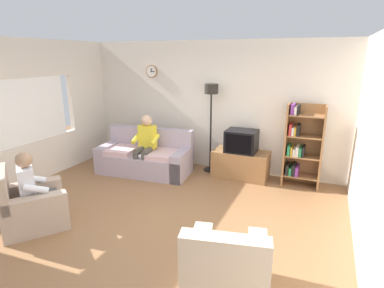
{
  "coord_description": "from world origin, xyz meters",
  "views": [
    {
      "loc": [
        2.27,
        -3.57,
        2.4
      ],
      "look_at": [
        0.26,
        1.04,
        0.95
      ],
      "focal_mm": 28.99,
      "sensor_mm": 36.0,
      "label": 1
    }
  ],
  "objects_px": {
    "couch": "(145,158)",
    "floor_lamp": "(211,104)",
    "bookshelf": "(301,146)",
    "person_on_couch": "(145,142)",
    "person_in_left_armchair": "(35,186)",
    "tv_stand": "(241,164)",
    "tv": "(241,141)",
    "armchair_near_bookshelf": "(226,272)",
    "armchair_near_window": "(31,207)"
  },
  "relations": [
    {
      "from": "tv_stand",
      "to": "floor_lamp",
      "type": "relative_size",
      "value": 0.59
    },
    {
      "from": "tv_stand",
      "to": "floor_lamp",
      "type": "bearing_deg",
      "value": 171.9
    },
    {
      "from": "armchair_near_window",
      "to": "tv",
      "type": "bearing_deg",
      "value": 52.97
    },
    {
      "from": "person_on_couch",
      "to": "person_in_left_armchair",
      "type": "distance_m",
      "value": 2.37
    },
    {
      "from": "tv_stand",
      "to": "bookshelf",
      "type": "xyz_separation_m",
      "value": [
        1.11,
        0.07,
        0.5
      ]
    },
    {
      "from": "bookshelf",
      "to": "person_on_couch",
      "type": "bearing_deg",
      "value": -166.34
    },
    {
      "from": "tv",
      "to": "armchair_near_window",
      "type": "distance_m",
      "value": 3.82
    },
    {
      "from": "bookshelf",
      "to": "floor_lamp",
      "type": "bearing_deg",
      "value": 179.12
    },
    {
      "from": "tv",
      "to": "person_in_left_armchair",
      "type": "distance_m",
      "value": 3.71
    },
    {
      "from": "bookshelf",
      "to": "armchair_near_bookshelf",
      "type": "distance_m",
      "value": 3.38
    },
    {
      "from": "tv_stand",
      "to": "tv",
      "type": "relative_size",
      "value": 1.83
    },
    {
      "from": "tv_stand",
      "to": "armchair_near_window",
      "type": "bearing_deg",
      "value": -126.8
    },
    {
      "from": "floor_lamp",
      "to": "person_in_left_armchair",
      "type": "height_order",
      "value": "floor_lamp"
    },
    {
      "from": "couch",
      "to": "person_on_couch",
      "type": "distance_m",
      "value": 0.41
    },
    {
      "from": "couch",
      "to": "armchair_near_bookshelf",
      "type": "distance_m",
      "value": 3.79
    },
    {
      "from": "person_on_couch",
      "to": "tv_stand",
      "type": "bearing_deg",
      "value": 19.34
    },
    {
      "from": "floor_lamp",
      "to": "person_in_left_armchair",
      "type": "relative_size",
      "value": 1.65
    },
    {
      "from": "tv",
      "to": "floor_lamp",
      "type": "distance_m",
      "value": 0.98
    },
    {
      "from": "armchair_near_bookshelf",
      "to": "person_on_couch",
      "type": "bearing_deg",
      "value": 134.34
    },
    {
      "from": "couch",
      "to": "bookshelf",
      "type": "distance_m",
      "value": 3.12
    },
    {
      "from": "tv",
      "to": "person_on_couch",
      "type": "height_order",
      "value": "person_on_couch"
    },
    {
      "from": "armchair_near_window",
      "to": "person_on_couch",
      "type": "distance_m",
      "value": 2.48
    },
    {
      "from": "tv",
      "to": "person_on_couch",
      "type": "distance_m",
      "value": 1.94
    },
    {
      "from": "tv_stand",
      "to": "person_in_left_armchair",
      "type": "height_order",
      "value": "person_in_left_armchair"
    },
    {
      "from": "floor_lamp",
      "to": "person_on_couch",
      "type": "xyz_separation_m",
      "value": [
        -1.14,
        -0.74,
        -0.75
      ]
    },
    {
      "from": "person_on_couch",
      "to": "person_in_left_armchair",
      "type": "relative_size",
      "value": 1.11
    },
    {
      "from": "tv_stand",
      "to": "armchair_near_window",
      "type": "relative_size",
      "value": 0.93
    },
    {
      "from": "couch",
      "to": "person_in_left_armchair",
      "type": "relative_size",
      "value": 1.77
    },
    {
      "from": "bookshelf",
      "to": "person_in_left_armchair",
      "type": "height_order",
      "value": "bookshelf"
    },
    {
      "from": "couch",
      "to": "tv_stand",
      "type": "height_order",
      "value": "couch"
    },
    {
      "from": "couch",
      "to": "armchair_near_bookshelf",
      "type": "height_order",
      "value": "same"
    },
    {
      "from": "couch",
      "to": "floor_lamp",
      "type": "height_order",
      "value": "floor_lamp"
    },
    {
      "from": "couch",
      "to": "floor_lamp",
      "type": "relative_size",
      "value": 1.07
    },
    {
      "from": "tv",
      "to": "bookshelf",
      "type": "height_order",
      "value": "bookshelf"
    },
    {
      "from": "floor_lamp",
      "to": "person_on_couch",
      "type": "height_order",
      "value": "floor_lamp"
    },
    {
      "from": "tv",
      "to": "floor_lamp",
      "type": "relative_size",
      "value": 0.32
    },
    {
      "from": "tv_stand",
      "to": "person_in_left_armchair",
      "type": "distance_m",
      "value": 3.74
    },
    {
      "from": "couch",
      "to": "tv",
      "type": "distance_m",
      "value": 2.04
    },
    {
      "from": "armchair_near_window",
      "to": "armchair_near_bookshelf",
      "type": "distance_m",
      "value": 3.01
    },
    {
      "from": "couch",
      "to": "tv",
      "type": "relative_size",
      "value": 3.3
    },
    {
      "from": "tv_stand",
      "to": "person_on_couch",
      "type": "height_order",
      "value": "person_on_couch"
    },
    {
      "from": "tv",
      "to": "armchair_near_bookshelf",
      "type": "xyz_separation_m",
      "value": [
        0.72,
        -3.23,
        -0.48
      ]
    },
    {
      "from": "armchair_near_bookshelf",
      "to": "person_on_couch",
      "type": "distance_m",
      "value": 3.68
    },
    {
      "from": "tv_stand",
      "to": "person_on_couch",
      "type": "xyz_separation_m",
      "value": [
        -1.83,
        -0.64,
        0.43
      ]
    },
    {
      "from": "armchair_near_window",
      "to": "person_on_couch",
      "type": "relative_size",
      "value": 0.95
    },
    {
      "from": "armchair_near_bookshelf",
      "to": "person_on_couch",
      "type": "relative_size",
      "value": 0.83
    },
    {
      "from": "bookshelf",
      "to": "tv",
      "type": "bearing_deg",
      "value": -175.06
    },
    {
      "from": "tv",
      "to": "bookshelf",
      "type": "bearing_deg",
      "value": 4.94
    },
    {
      "from": "tv_stand",
      "to": "armchair_near_window",
      "type": "height_order",
      "value": "armchair_near_window"
    },
    {
      "from": "tv_stand",
      "to": "tv",
      "type": "xyz_separation_m",
      "value": [
        -0.0,
        -0.02,
        0.49
      ]
    }
  ]
}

